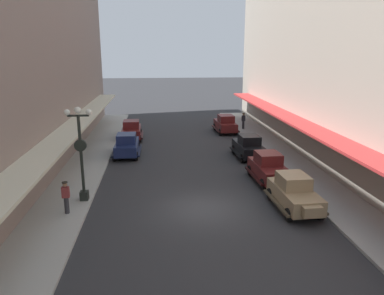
% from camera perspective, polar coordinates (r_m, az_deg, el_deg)
% --- Properties ---
extents(ground_plane, '(200.00, 200.00, 0.00)m').
position_cam_1_polar(ground_plane, '(19.89, 1.68, -9.40)').
color(ground_plane, '#2D2D30').
extents(sidewalk_left, '(3.00, 60.00, 0.15)m').
position_cam_1_polar(sidewalk_left, '(20.39, -20.03, -9.48)').
color(sidewalk_left, '#A8A59E').
rests_on(sidewalk_left, ground).
extents(sidewalk_right, '(3.00, 60.00, 0.15)m').
position_cam_1_polar(sidewalk_right, '(22.03, 21.62, -7.81)').
color(sidewalk_right, '#A8A59E').
rests_on(sidewalk_right, ground).
extents(parked_car_0, '(2.28, 4.31, 1.84)m').
position_cam_1_polar(parked_car_0, '(24.07, 11.76, -2.98)').
color(parked_car_0, '#591919').
rests_on(parked_car_0, ground).
extents(parked_car_1, '(2.20, 4.28, 1.84)m').
position_cam_1_polar(parked_car_1, '(35.36, -9.31, 2.76)').
color(parked_car_1, '#591919').
rests_on(parked_car_1, ground).
extents(parked_car_2, '(2.26, 4.30, 1.84)m').
position_cam_1_polar(parked_car_2, '(20.24, 15.49, -6.63)').
color(parked_car_2, '#997F5B').
rests_on(parked_car_2, ground).
extents(parked_car_3, '(2.26, 4.30, 1.84)m').
position_cam_1_polar(parked_car_3, '(29.16, 8.68, 0.25)').
color(parked_car_3, black).
rests_on(parked_car_3, ground).
extents(parked_car_4, '(2.29, 4.31, 1.84)m').
position_cam_1_polar(parked_car_4, '(38.00, 5.17, 3.72)').
color(parked_car_4, '#591919').
rests_on(parked_car_4, ground).
extents(parked_car_5, '(2.17, 4.27, 1.84)m').
position_cam_1_polar(parked_car_5, '(29.72, -10.00, 0.47)').
color(parked_car_5, '#19234C').
rests_on(parked_car_5, ground).
extents(lamp_post_with_clock, '(1.42, 0.44, 5.16)m').
position_cam_1_polar(lamp_post_with_clock, '(20.58, -16.77, -0.39)').
color(lamp_post_with_clock, black).
rests_on(lamp_post_with_clock, sidewalk_left).
extents(fire_hydrant, '(0.24, 0.24, 0.82)m').
position_cam_1_polar(fire_hydrant, '(24.01, 16.01, -4.26)').
color(fire_hydrant, '#B21E19').
rests_on(fire_hydrant, sidewalk_right).
extents(pedestrian_0, '(0.36, 0.28, 1.67)m').
position_cam_1_polar(pedestrian_0, '(39.35, 7.93, 4.11)').
color(pedestrian_0, '#2D2D33').
rests_on(pedestrian_0, sidewalk_right).
extents(pedestrian_1, '(0.36, 0.28, 1.67)m').
position_cam_1_polar(pedestrian_1, '(19.71, -18.86, -7.27)').
color(pedestrian_1, '#2D2D33').
rests_on(pedestrian_1, sidewalk_left).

